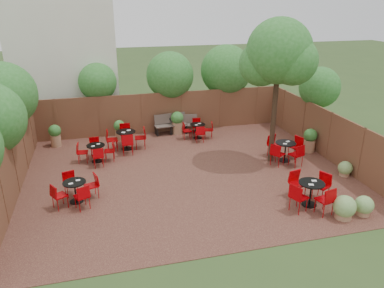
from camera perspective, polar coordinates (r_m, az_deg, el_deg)
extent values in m
plane|color=#354F23|center=(14.47, -0.73, -4.50)|extent=(80.00, 80.00, 0.00)
cube|color=#3E1E19|center=(14.47, -0.73, -4.47)|extent=(12.00, 10.00, 0.02)
cube|color=brown|center=(18.69, -4.39, 4.77)|extent=(12.00, 0.08, 2.00)
cube|color=brown|center=(14.04, -25.32, -3.05)|extent=(0.08, 10.00, 2.00)
cube|color=brown|center=(16.45, 20.01, 1.18)|extent=(0.08, 10.00, 2.00)
cube|color=silver|center=(20.84, -18.84, 13.88)|extent=(5.00, 4.00, 8.00)
sphere|color=#286B22|center=(16.44, -26.64, 6.65)|extent=(2.56, 2.56, 2.56)
sphere|color=#286B22|center=(18.74, -14.09, 9.10)|extent=(1.80, 1.80, 1.80)
sphere|color=#286B22|center=(18.95, -3.36, 10.32)|extent=(2.34, 2.34, 2.34)
sphere|color=#286B22|center=(19.91, 5.18, 11.05)|extent=(2.62, 2.62, 2.62)
sphere|color=#286B22|center=(17.96, 18.74, 8.12)|extent=(1.83, 1.83, 1.83)
cylinder|color=black|center=(15.12, 12.39, 5.67)|extent=(0.24, 0.24, 4.66)
sphere|color=#286B22|center=(14.71, 13.04, 13.56)|extent=(2.45, 2.45, 2.45)
sphere|color=#286B22|center=(14.92, 10.43, 11.86)|extent=(1.72, 1.72, 1.72)
sphere|color=#286B22|center=(14.60, 15.08, 12.02)|extent=(1.79, 1.79, 1.79)
cube|color=brown|center=(18.62, -1.28, 2.92)|extent=(1.47, 0.62, 0.05)
cube|color=brown|center=(18.72, -1.42, 3.84)|extent=(1.43, 0.30, 0.43)
cube|color=black|center=(18.56, -3.21, 2.12)|extent=(0.11, 0.43, 0.38)
cube|color=black|center=(18.84, 0.65, 2.44)|extent=(0.11, 0.43, 0.38)
cube|color=brown|center=(18.48, -3.22, 2.89)|extent=(1.63, 0.66, 0.05)
cube|color=brown|center=(18.59, -3.37, 3.92)|extent=(1.58, 0.31, 0.48)
cube|color=black|center=(18.44, -5.39, 1.99)|extent=(0.12, 0.48, 0.42)
cube|color=black|center=(18.70, -1.05, 2.36)|extent=(0.12, 0.48, 0.42)
cylinder|color=black|center=(16.96, -9.82, -0.69)|extent=(0.49, 0.49, 0.03)
cylinder|color=black|center=(16.82, -9.90, 0.55)|extent=(0.06, 0.06, 0.78)
cylinder|color=black|center=(16.69, -9.99, 1.84)|extent=(0.84, 0.84, 0.03)
cube|color=white|center=(16.77, -9.57, 2.06)|extent=(0.16, 0.11, 0.02)
cube|color=white|center=(16.55, -10.33, 1.74)|extent=(0.16, 0.11, 0.02)
cylinder|color=black|center=(15.95, -14.16, -2.51)|extent=(0.43, 0.43, 0.03)
cylinder|color=black|center=(15.82, -14.27, -1.37)|extent=(0.05, 0.05, 0.68)
cylinder|color=black|center=(15.69, -14.39, -0.20)|extent=(0.73, 0.73, 0.03)
cube|color=white|center=(15.76, -13.98, 0.01)|extent=(0.14, 0.10, 0.01)
cube|color=white|center=(15.58, -14.74, -0.31)|extent=(0.14, 0.10, 0.01)
cylinder|color=black|center=(15.99, 13.78, -2.41)|extent=(0.47, 0.47, 0.03)
cylinder|color=black|center=(15.84, 13.90, -1.15)|extent=(0.05, 0.05, 0.75)
cylinder|color=black|center=(15.70, 14.02, 0.15)|extent=(0.81, 0.81, 0.03)
cube|color=white|center=(15.82, 14.30, 0.38)|extent=(0.18, 0.16, 0.02)
cube|color=white|center=(15.54, 13.90, 0.03)|extent=(0.18, 0.16, 0.02)
cylinder|color=black|center=(13.11, -17.06, -8.29)|extent=(0.43, 0.43, 0.03)
cylinder|color=black|center=(12.94, -17.23, -6.95)|extent=(0.05, 0.05, 0.68)
cylinder|color=black|center=(12.79, -17.40, -5.55)|extent=(0.74, 0.74, 0.03)
cube|color=white|center=(12.84, -16.87, -5.27)|extent=(0.16, 0.14, 0.01)
cube|color=white|center=(12.68, -17.87, -5.73)|extent=(0.16, 0.14, 0.01)
cylinder|color=black|center=(12.94, 17.29, -8.72)|extent=(0.48, 0.48, 0.03)
cylinder|color=black|center=(12.76, 17.48, -7.22)|extent=(0.05, 0.05, 0.76)
cylinder|color=black|center=(12.58, 17.67, -5.66)|extent=(0.82, 0.82, 0.03)
cube|color=white|center=(12.70, 17.98, -5.31)|extent=(0.18, 0.15, 0.02)
cube|color=white|center=(12.42, 17.56, -5.89)|extent=(0.18, 0.15, 0.02)
cylinder|color=black|center=(18.02, 0.85, 0.95)|extent=(0.41, 0.41, 0.03)
cylinder|color=black|center=(17.90, 0.85, 1.95)|extent=(0.05, 0.05, 0.65)
cylinder|color=black|center=(17.80, 0.86, 2.97)|extent=(0.71, 0.71, 0.03)
cube|color=white|center=(17.89, 1.14, 3.13)|extent=(0.14, 0.11, 0.01)
cube|color=white|center=(17.66, 0.66, 2.90)|extent=(0.14, 0.11, 0.01)
cylinder|color=#976A4B|center=(18.06, -10.85, 1.40)|extent=(0.43, 0.43, 0.50)
sphere|color=#286B22|center=(17.91, -10.95, 2.73)|extent=(0.52, 0.52, 0.52)
cylinder|color=#976A4B|center=(18.56, -2.24, 2.46)|extent=(0.51, 0.51, 0.58)
sphere|color=#286B22|center=(18.40, -2.26, 3.98)|extent=(0.61, 0.61, 0.61)
cylinder|color=#976A4B|center=(18.04, -19.88, 0.50)|extent=(0.46, 0.46, 0.52)
sphere|color=#286B22|center=(17.89, -20.07, 1.89)|extent=(0.55, 0.55, 0.55)
cylinder|color=#976A4B|center=(17.12, 17.31, -0.25)|extent=(0.47, 0.47, 0.54)
sphere|color=#286B22|center=(16.95, 17.48, 1.27)|extent=(0.57, 0.57, 0.57)
cylinder|color=#976A4B|center=(12.96, 24.43, -9.30)|extent=(0.42, 0.42, 0.19)
sphere|color=#6E964E|center=(12.85, 24.59, -8.38)|extent=(0.58, 0.58, 0.58)
cylinder|color=#976A4B|center=(12.53, 21.91, -9.88)|extent=(0.50, 0.50, 0.23)
sphere|color=#6E964E|center=(12.39, 22.09, -8.75)|extent=(0.68, 0.68, 0.68)
cylinder|color=#976A4B|center=(15.37, 22.04, -4.13)|extent=(0.38, 0.38, 0.17)
sphere|color=#6E964E|center=(15.28, 22.15, -3.39)|extent=(0.52, 0.52, 0.52)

